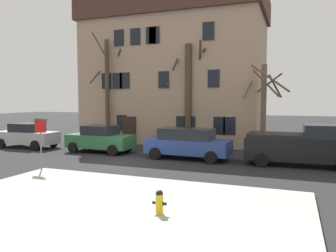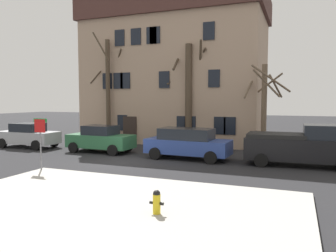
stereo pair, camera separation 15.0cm
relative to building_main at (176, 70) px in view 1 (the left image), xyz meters
name	(u,v)px [view 1 (the left image)]	position (x,y,z in m)	size (l,w,h in m)	color
ground_plane	(121,161)	(0.58, -10.37, -5.80)	(120.00, 120.00, 0.00)	#262628
sidewalk_slab	(111,207)	(4.15, -17.48, -5.74)	(11.76, 7.49, 0.12)	#B7B5AD
building_main	(176,70)	(0.00, 0.00, 0.00)	(14.42, 8.08, 11.45)	tan
tree_bare_near	(107,89)	(-4.04, -4.17, -1.62)	(2.13, 2.01, 8.37)	#4C3D2D
tree_bare_mid	(188,91)	(2.34, -3.90, -1.86)	(3.00, 2.69, 7.36)	#4C3D2D
tree_bare_far	(264,103)	(7.48, -4.22, -2.67)	(2.83, 2.83, 5.59)	brown
car_silver_sedan	(27,136)	(-8.12, -8.13, -4.95)	(4.37, 2.02, 1.72)	#B7BABF
car_green_sedan	(100,139)	(-2.19, -8.10, -4.94)	(4.31, 2.07, 1.72)	#2D6B42
car_blue_wagon	(187,143)	(3.71, -8.36, -4.89)	(4.85, 2.25, 1.74)	#2D4799
pickup_truck_black	(302,146)	(9.72, -8.15, -4.78)	(5.49, 2.36, 2.12)	black
fire_hydrant	(159,202)	(5.82, -17.63, -5.33)	(0.42, 0.22, 0.68)	gold
street_sign_pole	(41,135)	(-1.55, -14.08, -4.05)	(0.76, 0.07, 2.49)	slate
bicycle_leaning	(89,138)	(-5.66, -4.29, -5.44)	(1.73, 0.35, 1.03)	black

